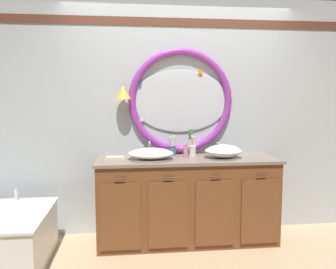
% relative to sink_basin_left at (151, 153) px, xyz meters
% --- Properties ---
extents(ground_plane, '(14.00, 14.00, 0.00)m').
position_rel_sink_basin_left_xyz_m(ground_plane, '(0.33, -0.23, -0.95)').
color(ground_plane, tan).
extents(back_wall_assembly, '(6.40, 0.26, 2.60)m').
position_rel_sink_basin_left_xyz_m(back_wall_assembly, '(0.33, 0.35, 0.37)').
color(back_wall_assembly, silver).
rests_on(back_wall_assembly, ground_plane).
extents(vanity_counter, '(1.88, 0.62, 0.89)m').
position_rel_sink_basin_left_xyz_m(vanity_counter, '(0.38, 0.03, -0.50)').
color(vanity_counter, brown).
rests_on(vanity_counter, ground_plane).
extents(sink_basin_left, '(0.46, 0.46, 0.12)m').
position_rel_sink_basin_left_xyz_m(sink_basin_left, '(0.00, 0.00, 0.00)').
color(sink_basin_left, white).
rests_on(sink_basin_left, vanity_counter).
extents(sink_basin_right, '(0.39, 0.39, 0.14)m').
position_rel_sink_basin_left_xyz_m(sink_basin_right, '(0.76, 0.00, 0.01)').
color(sink_basin_right, white).
rests_on(sink_basin_right, vanity_counter).
extents(faucet_set_left, '(0.22, 0.12, 0.16)m').
position_rel_sink_basin_left_xyz_m(faucet_set_left, '(-0.00, 0.24, 0.00)').
color(faucet_set_left, silver).
rests_on(faucet_set_left, vanity_counter).
extents(faucet_set_right, '(0.23, 0.12, 0.13)m').
position_rel_sink_basin_left_xyz_m(faucet_set_right, '(0.76, 0.24, -0.01)').
color(faucet_set_right, silver).
rests_on(faucet_set_right, vanity_counter).
extents(toothbrush_holder_left, '(0.09, 0.09, 0.22)m').
position_rel_sink_basin_left_xyz_m(toothbrush_holder_left, '(0.25, 0.21, -0.00)').
color(toothbrush_holder_left, slate).
rests_on(toothbrush_holder_left, vanity_counter).
extents(toothbrush_holder_right, '(0.08, 0.08, 0.22)m').
position_rel_sink_basin_left_xyz_m(toothbrush_holder_right, '(0.47, 0.18, 0.00)').
color(toothbrush_holder_right, white).
rests_on(toothbrush_holder_right, vanity_counter).
extents(soap_dispenser, '(0.05, 0.06, 0.17)m').
position_rel_sink_basin_left_xyz_m(soap_dispenser, '(0.37, 0.04, 0.02)').
color(soap_dispenser, pink).
rests_on(soap_dispenser, vanity_counter).
extents(folded_hand_towel, '(0.18, 0.11, 0.04)m').
position_rel_sink_basin_left_xyz_m(folded_hand_towel, '(-0.36, -0.04, -0.04)').
color(folded_hand_towel, beige).
rests_on(folded_hand_towel, vanity_counter).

